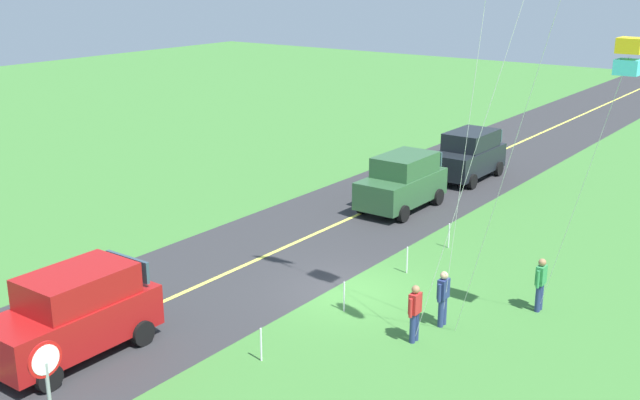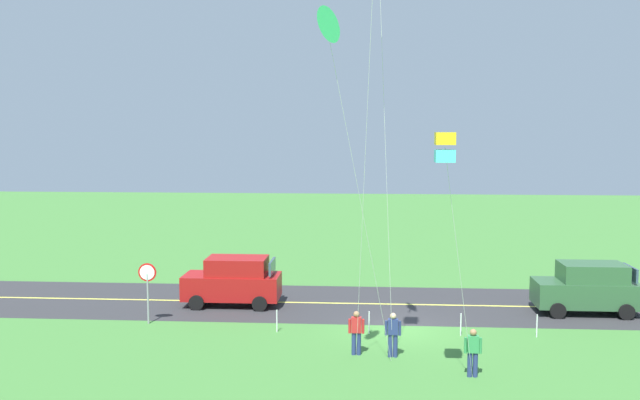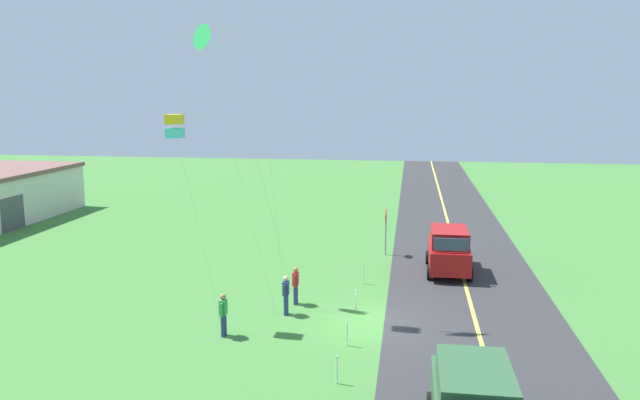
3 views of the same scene
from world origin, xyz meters
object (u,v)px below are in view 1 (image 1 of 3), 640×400
car_suv_foreground (74,313)px  person_adult_near (540,283)px  person_child_watcher (443,297)px  stop_sign (47,377)px  car_parked_west_near (402,181)px  car_parked_west_far (469,155)px  person_adult_companion (415,311)px  kite_red_low (629,57)px

car_suv_foreground → person_adult_near: bearing=138.3°
person_child_watcher → stop_sign: bearing=176.6°
person_adult_near → car_parked_west_near: bearing=-42.1°
car_parked_west_far → person_adult_companion: (15.96, 6.21, -0.29)m
person_adult_companion → car_parked_west_far: bearing=-172.3°
person_adult_near → person_adult_companion: same height
car_suv_foreground → car_parked_west_far: (-21.72, 0.39, 0.00)m
car_parked_west_far → person_child_watcher: car_parked_west_far is taller
person_adult_near → person_adult_companion: size_ratio=1.00×
car_parked_west_far → person_child_watcher: bearing=23.4°
stop_sign → kite_red_low: bearing=146.8°
car_parked_west_far → person_child_watcher: (14.67, 6.36, -0.29)m
person_adult_companion → person_child_watcher: same height
person_adult_companion → person_adult_near: bearing=139.5°
person_adult_near → kite_red_low: size_ratio=0.20×
car_suv_foreground → person_adult_companion: bearing=131.1°
stop_sign → car_suv_foreground: bearing=-132.7°
person_child_watcher → car_suv_foreground: bearing=152.2°
person_adult_companion → kite_red_low: size_ratio=0.20×
person_adult_companion → car_suv_foreground: bearing=-62.5°
stop_sign → person_child_watcher: size_ratio=1.60×
car_parked_west_near → person_adult_companion: 11.86m
stop_sign → person_adult_companion: bearing=158.8°
stop_sign → kite_red_low: size_ratio=0.32×
car_parked_west_near → person_adult_companion: size_ratio=2.75×
car_suv_foreground → person_adult_near: (-9.58, 8.54, -0.29)m
person_adult_near → person_child_watcher: 3.10m
stop_sign → kite_red_low: (-11.29, 7.38, 5.72)m
stop_sign → person_adult_near: 13.66m
car_parked_west_near → car_parked_west_far: 5.92m
car_parked_west_near → person_adult_near: size_ratio=2.75×
car_parked_west_far → stop_sign: (24.69, 2.84, 0.65)m
car_parked_west_near → car_suv_foreground: bearing=-1.1°
car_suv_foreground → car_parked_west_far: same height
car_parked_west_far → person_adult_near: 14.63m
car_parked_west_far → person_adult_near: car_parked_west_far is taller
car_suv_foreground → person_child_watcher: size_ratio=2.75×
person_child_watcher → person_adult_companion: bearing=-170.5°
person_child_watcher → person_adult_near: bearing=-19.5°
car_suv_foreground → car_parked_west_near: size_ratio=1.00×
car_parked_west_far → person_adult_near: bearing=33.9°
car_parked_west_far → person_child_watcher: 15.99m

